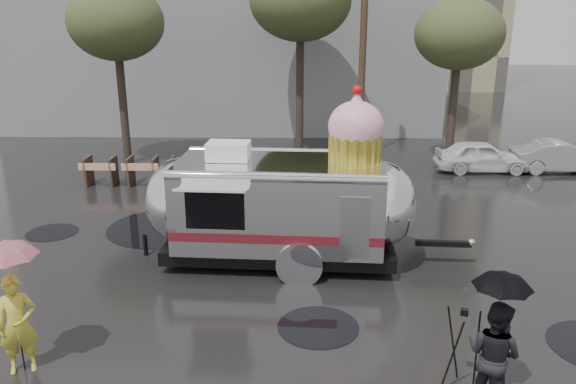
{
  "coord_description": "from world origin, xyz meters",
  "views": [
    {
      "loc": [
        -0.06,
        -9.07,
        5.81
      ],
      "look_at": [
        -0.3,
        3.69,
        1.75
      ],
      "focal_mm": 35.0,
      "sensor_mm": 36.0,
      "label": 1
    }
  ],
  "objects_px": {
    "person_left": "(18,325)",
    "person_right": "(493,355)",
    "airstream_trailer": "(284,201)",
    "tripod": "(461,342)"
  },
  "relations": [
    {
      "from": "person_left",
      "to": "person_right",
      "type": "height_order",
      "value": "person_right"
    },
    {
      "from": "airstream_trailer",
      "to": "person_left",
      "type": "distance_m",
      "value": 6.35
    },
    {
      "from": "person_left",
      "to": "tripod",
      "type": "height_order",
      "value": "person_left"
    },
    {
      "from": "person_left",
      "to": "tripod",
      "type": "relative_size",
      "value": 1.21
    },
    {
      "from": "airstream_trailer",
      "to": "person_left",
      "type": "height_order",
      "value": "airstream_trailer"
    },
    {
      "from": "airstream_trailer",
      "to": "person_left",
      "type": "relative_size",
      "value": 4.65
    },
    {
      "from": "person_right",
      "to": "tripod",
      "type": "bearing_deg",
      "value": -1.37
    },
    {
      "from": "person_left",
      "to": "person_right",
      "type": "bearing_deg",
      "value": -26.54
    },
    {
      "from": "airstream_trailer",
      "to": "person_left",
      "type": "xyz_separation_m",
      "value": [
        -4.33,
        -4.61,
        -0.66
      ]
    },
    {
      "from": "person_right",
      "to": "tripod",
      "type": "height_order",
      "value": "person_right"
    }
  ]
}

